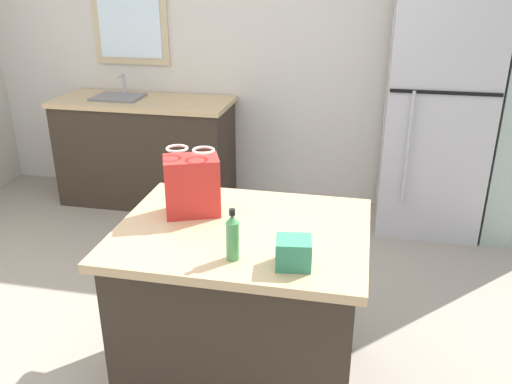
# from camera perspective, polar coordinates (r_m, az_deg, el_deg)

# --- Properties ---
(ground) EXTENTS (6.41, 6.41, 0.00)m
(ground) POSITION_cam_1_polar(r_m,az_deg,el_deg) (3.02, -5.62, -17.33)
(ground) COLOR #9E9384
(back_wall) EXTENTS (5.34, 0.13, 2.69)m
(back_wall) POSITION_cam_1_polar(r_m,az_deg,el_deg) (4.64, 2.26, 15.39)
(back_wall) COLOR silver
(back_wall) RESTS_ON ground
(kitchen_island) EXTENTS (1.11, 0.88, 0.88)m
(kitchen_island) POSITION_cam_1_polar(r_m,az_deg,el_deg) (2.60, -1.38, -12.49)
(kitchen_island) COLOR #33281E
(kitchen_island) RESTS_ON ground
(refrigerator) EXTENTS (0.76, 0.67, 1.86)m
(refrigerator) POSITION_cam_1_polar(r_m,az_deg,el_deg) (4.30, 18.69, 7.96)
(refrigerator) COLOR #B7B7BC
(refrigerator) RESTS_ON ground
(sink_counter) EXTENTS (1.50, 0.62, 1.10)m
(sink_counter) POSITION_cam_1_polar(r_m,az_deg,el_deg) (4.79, -11.63, 4.41)
(sink_counter) COLOR #33281E
(sink_counter) RESTS_ON ground
(shopping_bag) EXTENTS (0.29, 0.24, 0.32)m
(shopping_bag) POSITION_cam_1_polar(r_m,az_deg,el_deg) (2.48, -6.84, 0.74)
(shopping_bag) COLOR red
(shopping_bag) RESTS_ON kitchen_island
(small_box) EXTENTS (0.15, 0.14, 0.11)m
(small_box) POSITION_cam_1_polar(r_m,az_deg,el_deg) (2.07, 4.02, -6.46)
(small_box) COLOR #388E66
(small_box) RESTS_ON kitchen_island
(bottle) EXTENTS (0.05, 0.05, 0.22)m
(bottle) POSITION_cam_1_polar(r_m,az_deg,el_deg) (2.09, -2.51, -4.82)
(bottle) COLOR #4C9956
(bottle) RESTS_ON kitchen_island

